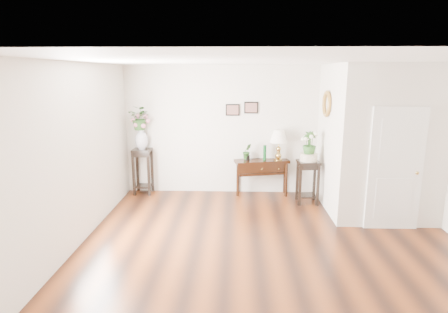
{
  "coord_description": "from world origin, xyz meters",
  "views": [
    {
      "loc": [
        -0.57,
        -5.37,
        2.63
      ],
      "look_at": [
        -0.79,
        1.3,
        1.13
      ],
      "focal_mm": 30.0,
      "sensor_mm": 36.0,
      "label": 1
    }
  ],
  "objects_px": {
    "plant_stand_b": "(307,182)",
    "plant_stand_a": "(143,171)",
    "console_table": "(261,177)",
    "table_lamp": "(279,144)"
  },
  "relations": [
    {
      "from": "console_table",
      "to": "table_lamp",
      "type": "bearing_deg",
      "value": -12.47
    },
    {
      "from": "console_table",
      "to": "plant_stand_b",
      "type": "relative_size",
      "value": 1.32
    },
    {
      "from": "table_lamp",
      "to": "console_table",
      "type": "bearing_deg",
      "value": 180.0
    },
    {
      "from": "table_lamp",
      "to": "plant_stand_b",
      "type": "xyz_separation_m",
      "value": [
        0.55,
        -0.52,
        -0.69
      ]
    },
    {
      "from": "plant_stand_b",
      "to": "table_lamp",
      "type": "bearing_deg",
      "value": 136.81
    },
    {
      "from": "table_lamp",
      "to": "plant_stand_a",
      "type": "height_order",
      "value": "table_lamp"
    },
    {
      "from": "plant_stand_b",
      "to": "plant_stand_a",
      "type": "bearing_deg",
      "value": 171.65
    },
    {
      "from": "plant_stand_a",
      "to": "plant_stand_b",
      "type": "xyz_separation_m",
      "value": [
        3.53,
        -0.52,
        -0.06
      ]
    },
    {
      "from": "table_lamp",
      "to": "plant_stand_a",
      "type": "xyz_separation_m",
      "value": [
        -2.98,
        0.0,
        -0.63
      ]
    },
    {
      "from": "plant_stand_a",
      "to": "plant_stand_b",
      "type": "relative_size",
      "value": 1.13
    }
  ]
}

